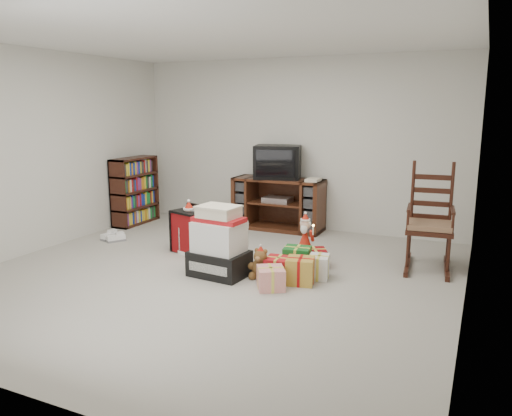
{
  "coord_description": "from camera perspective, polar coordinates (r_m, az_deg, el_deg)",
  "views": [
    {
      "loc": [
        2.58,
        -4.48,
        1.8
      ],
      "look_at": [
        0.23,
        0.6,
        0.66
      ],
      "focal_mm": 35.0,
      "sensor_mm": 36.0,
      "label": 1
    }
  ],
  "objects": [
    {
      "name": "mrs_claus_figurine",
      "position": [
        6.28,
        -7.6,
        -2.82
      ],
      "size": [
        0.32,
        0.3,
        0.66
      ],
      "color": "#AF2112",
      "rests_on": "floor"
    },
    {
      "name": "bookshelf",
      "position": [
        7.96,
        -13.66,
        1.79
      ],
      "size": [
        0.28,
        0.84,
        1.03
      ],
      "color": "#36180E",
      "rests_on": "floor"
    },
    {
      "name": "stocking",
      "position": [
        5.55,
        -2.07,
        -4.4
      ],
      "size": [
        0.27,
        0.16,
        0.55
      ],
      "primitive_type": null,
      "rotation": [
        0.0,
        0.0,
        0.19
      ],
      "color": "#0B6911",
      "rests_on": "floor"
    },
    {
      "name": "rocking_chair",
      "position": [
        5.94,
        19.25,
        -2.49
      ],
      "size": [
        0.57,
        0.86,
        1.24
      ],
      "rotation": [
        0.0,
        0.0,
        0.09
      ],
      "color": "#36180E",
      "rests_on": "floor"
    },
    {
      "name": "santa_figurine",
      "position": [
        6.05,
        5.62,
        -3.72
      ],
      "size": [
        0.27,
        0.26,
        0.55
      ],
      "color": "#AF2112",
      "rests_on": "floor"
    },
    {
      "name": "sneaker_pair",
      "position": [
        7.1,
        -16.05,
        -3.23
      ],
      "size": [
        0.34,
        0.27,
        0.09
      ],
      "rotation": [
        0.0,
        0.0,
        -0.31
      ],
      "color": "white",
      "rests_on": "floor"
    },
    {
      "name": "crt_television",
      "position": [
        7.31,
        2.48,
        5.29
      ],
      "size": [
        0.75,
        0.63,
        0.48
      ],
      "rotation": [
        0.0,
        0.0,
        0.26
      ],
      "color": "black",
      "rests_on": "tv_stand"
    },
    {
      "name": "gift_cluster",
      "position": [
        5.38,
        4.68,
        -6.63
      ],
      "size": [
        0.73,
        1.01,
        0.25
      ],
      "color": "#B31419",
      "rests_on": "floor"
    },
    {
      "name": "tv_stand",
      "position": [
        7.38,
        2.55,
        0.47
      ],
      "size": [
        1.34,
        0.48,
        0.76
      ],
      "rotation": [
        0.0,
        0.0,
        0.0
      ],
      "color": "#492515",
      "rests_on": "floor"
    },
    {
      "name": "gift_pile",
      "position": [
        5.38,
        -4.23,
        -4.34
      ],
      "size": [
        0.63,
        0.49,
        0.75
      ],
      "rotation": [
        0.0,
        0.0,
        -0.09
      ],
      "color": "black",
      "rests_on": "floor"
    },
    {
      "name": "red_suitcase",
      "position": [
        6.25,
        -7.77,
        -2.74
      ],
      "size": [
        0.45,
        0.32,
        0.62
      ],
      "rotation": [
        0.0,
        0.0,
        -0.28
      ],
      "color": "maroon",
      "rests_on": "floor"
    },
    {
      "name": "teddy_bear",
      "position": [
        5.34,
        0.59,
        -6.55
      ],
      "size": [
        0.21,
        0.19,
        0.32
      ],
      "color": "brown",
      "rests_on": "floor"
    },
    {
      "name": "room",
      "position": [
        5.2,
        -5.1,
        5.42
      ],
      "size": [
        5.01,
        5.01,
        2.51
      ],
      "color": "#A7A299",
      "rests_on": "ground"
    }
  ]
}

